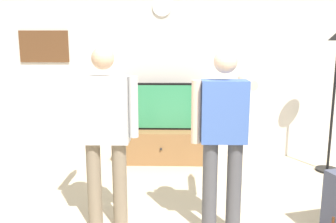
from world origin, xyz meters
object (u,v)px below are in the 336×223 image
(tv_stand, at_px, (162,145))
(television, at_px, (162,106))
(person_standing_nearer_couch, at_px, (223,132))
(person_standing_nearer_lamp, at_px, (105,127))
(wall_clock, at_px, (162,7))
(floor_lamp, at_px, (336,72))
(framed_picture, at_px, (44,46))

(tv_stand, relative_size, television, 1.06)
(tv_stand, distance_m, person_standing_nearer_couch, 2.32)
(person_standing_nearer_lamp, bearing_deg, person_standing_nearer_couch, -5.35)
(television, bearing_deg, tv_stand, -90.00)
(person_standing_nearer_lamp, xyz_separation_m, person_standing_nearer_couch, (1.11, -0.10, -0.02))
(television, relative_size, person_standing_nearer_lamp, 0.70)
(television, distance_m, person_standing_nearer_lamp, 2.09)
(wall_clock, height_order, floor_lamp, wall_clock)
(wall_clock, relative_size, person_standing_nearer_lamp, 0.16)
(person_standing_nearer_couch, bearing_deg, wall_clock, 105.50)
(wall_clock, relative_size, floor_lamp, 0.15)
(television, xyz_separation_m, person_standing_nearer_lamp, (-0.45, -2.04, 0.17))
(wall_clock, distance_m, framed_picture, 1.93)
(person_standing_nearer_couch, bearing_deg, person_standing_nearer_lamp, 174.65)
(floor_lamp, bearing_deg, person_standing_nearer_lamp, -150.45)
(person_standing_nearer_couch, bearing_deg, framed_picture, 136.25)
(television, bearing_deg, person_standing_nearer_couch, -72.83)
(framed_picture, bearing_deg, person_standing_nearer_lamp, -58.82)
(television, distance_m, floor_lamp, 2.49)
(person_standing_nearer_lamp, bearing_deg, floor_lamp, 29.55)
(wall_clock, xyz_separation_m, framed_picture, (-1.84, 0.00, -0.59))
(tv_stand, height_order, television, television)
(floor_lamp, relative_size, person_standing_nearer_couch, 1.13)
(television, bearing_deg, person_standing_nearer_lamp, -102.52)
(person_standing_nearer_lamp, bearing_deg, tv_stand, 77.20)
(wall_clock, height_order, framed_picture, wall_clock)
(framed_picture, bearing_deg, floor_lamp, -9.12)
(tv_stand, height_order, person_standing_nearer_couch, person_standing_nearer_couch)
(floor_lamp, bearing_deg, television, 169.81)
(television, height_order, person_standing_nearer_lamp, person_standing_nearer_lamp)
(tv_stand, distance_m, wall_clock, 2.11)
(wall_clock, height_order, person_standing_nearer_lamp, wall_clock)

